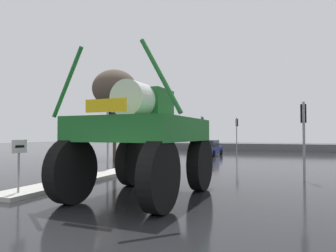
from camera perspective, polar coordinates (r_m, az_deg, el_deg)
ground_plane at (r=23.20m, az=10.44°, el=-6.69°), size 120.00×120.00×0.00m
median_island at (r=14.08m, az=-16.11°, el=-9.67°), size 1.28×8.44×0.15m
lane_arrow_sign at (r=11.30m, az=-26.06°, el=-5.09°), size 0.07×0.60×1.74m
oversize_sprayer at (r=10.28m, az=-4.69°, el=-2.05°), size 4.23×5.70×4.67m
sedan_ahead at (r=30.36m, az=7.67°, el=-4.15°), size 2.07×4.19×1.52m
traffic_signal_near_left at (r=17.74m, az=-10.89°, el=-0.13°), size 0.24×0.54×3.45m
traffic_signal_near_right at (r=15.12m, az=23.99°, el=0.49°), size 0.24×0.54×3.54m
traffic_signal_far_left at (r=35.82m, az=6.39°, el=-0.00°), size 0.24×0.55×4.20m
traffic_signal_far_right at (r=35.05m, az=12.73°, el=-0.25°), size 0.24×0.55×3.93m
bare_tree_left at (r=27.75m, az=-9.91°, el=6.81°), size 3.97×3.97×7.83m
roadside_barrier at (r=40.04m, az=14.84°, el=-3.87°), size 29.08×0.24×0.90m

